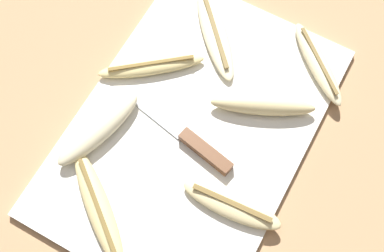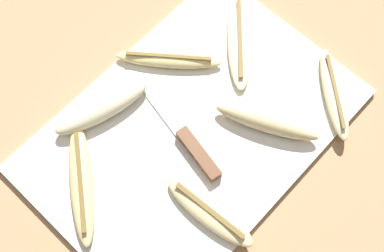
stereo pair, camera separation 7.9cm
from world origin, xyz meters
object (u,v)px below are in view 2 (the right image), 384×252
Objects in this scene: knife at (192,145)px; banana_spotted_left at (82,183)px; banana_pale_long at (239,40)px; banana_ripe_center at (210,212)px; banana_bright_far at (102,108)px; banana_mellow_near at (267,122)px; banana_cream_curved at (334,93)px; banana_golden_short at (169,59)px.

knife is 0.18m from banana_spotted_left.
banana_ripe_center reaches higher than banana_pale_long.
banana_mellow_near is at bearing -52.22° from banana_bright_far.
knife is 1.41× the size of banana_cream_curved.
banana_mellow_near is at bearing 10.24° from banana_ripe_center.
banana_spotted_left is 0.12m from banana_bright_far.
banana_golden_short is at bearing 119.85° from banana_cream_curved.
banana_golden_short reaches higher than banana_pale_long.
knife is 0.16m from banana_golden_short.
knife is at bearing -26.65° from banana_spotted_left.
banana_pale_long is 0.26m from banana_bright_far.
banana_pale_long is 0.18m from banana_cream_curved.
banana_pale_long is 1.05× the size of banana_golden_short.
banana_golden_short and banana_cream_curved have the same top height.
banana_bright_far is at bearing 121.72° from knife.
banana_golden_short is at bearing 57.25° from banana_ripe_center.
banana_mellow_near reaches higher than banana_cream_curved.
banana_bright_far is (-0.14, 0.01, 0.01)m from banana_golden_short.
banana_spotted_left is at bearing 120.22° from banana_ripe_center.
banana_mellow_near is (0.02, -0.19, 0.01)m from banana_golden_short.
banana_spotted_left reaches higher than banana_cream_curved.
banana_bright_far reaches higher than banana_pale_long.
knife is 1.24× the size of banana_pale_long.
banana_bright_far is at bearing 32.20° from banana_spotted_left.
knife is 1.30× the size of banana_golden_short.
banana_golden_short and banana_ripe_center have the same top height.
banana_golden_short is at bearing 96.64° from banana_mellow_near.
banana_mellow_near reaches higher than banana_ripe_center.
banana_ripe_center is (-0.25, -0.16, 0.00)m from banana_pale_long.
banana_cream_curved is (0.38, -0.19, -0.00)m from banana_spotted_left.
banana_spotted_left reaches higher than banana_golden_short.
knife is at bearing 150.08° from banana_mellow_near.
banana_cream_curved is at bearing -42.61° from banana_bright_far.
banana_bright_far is 1.02× the size of banana_mellow_near.
banana_ripe_center and banana_cream_curved have the same top height.
banana_cream_curved reaches higher than knife.
banana_ripe_center is at bearing -122.75° from banana_golden_short.
banana_spotted_left is at bearing 153.79° from banana_cream_curved.
banana_ripe_center is 1.10× the size of banana_cream_curved.
banana_bright_far is (-0.05, 0.15, 0.01)m from knife.
banana_golden_short is at bearing 68.78° from knife.
banana_bright_far is at bearing 162.88° from banana_pale_long.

